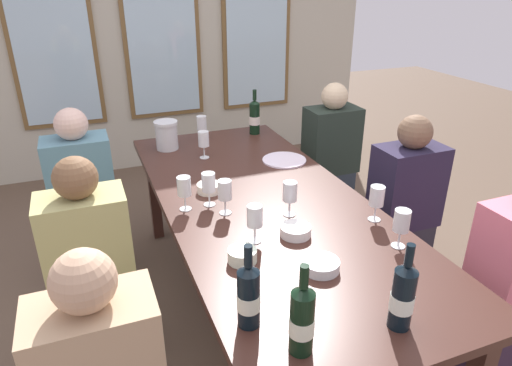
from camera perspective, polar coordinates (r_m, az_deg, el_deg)
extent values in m
plane|color=brown|center=(2.76, 0.89, -15.99)|extent=(12.00, 12.00, 0.00)
cube|color=#BDB7A2|center=(4.58, -12.00, 19.83)|extent=(4.20, 0.06, 2.90)
cube|color=brown|center=(4.47, -24.54, 18.14)|extent=(0.72, 0.03, 1.88)
cube|color=silver|center=(4.45, -24.54, 18.12)|extent=(0.64, 0.01, 1.80)
cube|color=brown|center=(4.54, -11.89, 19.79)|extent=(0.72, 0.03, 1.88)
cube|color=silver|center=(4.52, -11.85, 19.78)|extent=(0.64, 0.01, 1.80)
cube|color=brown|center=(4.80, 0.06, 20.52)|extent=(0.72, 0.03, 1.88)
cube|color=silver|center=(4.78, 0.13, 20.51)|extent=(0.64, 0.01, 1.80)
cube|color=#3F231C|center=(2.36, 1.01, -2.62)|extent=(1.00, 2.38, 0.04)
cube|color=#3F231C|center=(3.38, -12.58, -1.36)|extent=(0.07, 0.07, 0.70)
cube|color=#3F231C|center=(3.57, 0.32, 0.71)|extent=(0.07, 0.07, 0.70)
cylinder|color=white|center=(2.85, 3.55, 2.88)|extent=(0.27, 0.27, 0.01)
cylinder|color=silver|center=(3.07, -11.10, 5.71)|extent=(0.14, 0.14, 0.17)
cylinder|color=silver|center=(3.04, -11.25, 7.39)|extent=(0.16, 0.16, 0.02)
cylinder|color=black|center=(1.44, 5.74, -17.00)|extent=(0.07, 0.08, 0.22)
cone|color=black|center=(1.36, 5.95, -13.24)|extent=(0.07, 0.08, 0.02)
cylinder|color=black|center=(1.33, 6.05, -11.56)|extent=(0.03, 0.03, 0.08)
cylinder|color=silver|center=(1.45, 5.72, -17.32)|extent=(0.08, 0.08, 0.06)
cylinder|color=black|center=(1.53, -0.93, -14.27)|extent=(0.07, 0.07, 0.21)
cone|color=black|center=(1.46, -0.96, -10.73)|extent=(0.07, 0.07, 0.02)
cylinder|color=black|center=(1.43, -0.98, -9.12)|extent=(0.03, 0.03, 0.08)
cylinder|color=silver|center=(1.53, -0.93, -14.57)|extent=(0.08, 0.08, 0.06)
cylinder|color=black|center=(1.59, 17.81, -13.68)|extent=(0.08, 0.08, 0.22)
cone|color=black|center=(1.52, 18.40, -10.10)|extent=(0.08, 0.08, 0.02)
cylinder|color=black|center=(1.49, 18.65, -8.53)|extent=(0.03, 0.03, 0.08)
cylinder|color=white|center=(1.59, 17.76, -13.99)|extent=(0.08, 0.08, 0.06)
cylinder|color=black|center=(3.31, -0.18, 8.05)|extent=(0.07, 0.08, 0.22)
cone|color=black|center=(3.28, -0.18, 10.11)|extent=(0.07, 0.08, 0.02)
cylinder|color=black|center=(3.27, -0.18, 10.95)|extent=(0.03, 0.03, 0.08)
cylinder|color=silver|center=(3.32, -0.18, 7.86)|extent=(0.08, 0.08, 0.06)
cylinder|color=white|center=(2.44, -5.90, -0.61)|extent=(0.13, 0.13, 0.05)
cylinder|color=white|center=(1.87, -1.72, -9.04)|extent=(0.12, 0.12, 0.05)
cylinder|color=white|center=(2.05, 5.08, -5.94)|extent=(0.14, 0.14, 0.05)
cylinder|color=white|center=(1.84, 8.09, -10.14)|extent=(0.15, 0.15, 0.04)
cylinder|color=white|center=(3.23, -6.70, 5.38)|extent=(0.06, 0.06, 0.00)
cylinder|color=white|center=(3.22, -6.74, 6.04)|extent=(0.01, 0.01, 0.07)
cylinder|color=white|center=(3.19, -6.81, 7.49)|extent=(0.07, 0.07, 0.09)
cylinder|color=white|center=(2.29, -8.79, -3.21)|extent=(0.06, 0.06, 0.00)
cylinder|color=white|center=(2.27, -8.85, -2.33)|extent=(0.01, 0.01, 0.07)
cylinder|color=white|center=(2.23, -8.99, -0.39)|extent=(0.07, 0.07, 0.09)
cylinder|color=maroon|center=(2.25, -8.94, -1.09)|extent=(0.06, 0.06, 0.03)
cylinder|color=white|center=(2.24, 14.55, -4.42)|extent=(0.06, 0.06, 0.00)
cylinder|color=white|center=(2.22, 14.66, -3.53)|extent=(0.01, 0.01, 0.07)
cylinder|color=white|center=(2.18, 14.89, -1.56)|extent=(0.07, 0.07, 0.09)
cylinder|color=white|center=(2.22, 4.17, -3.94)|extent=(0.06, 0.06, 0.00)
cylinder|color=white|center=(2.20, 4.20, -3.04)|extent=(0.01, 0.01, 0.07)
cylinder|color=white|center=(2.16, 4.27, -1.05)|extent=(0.07, 0.07, 0.09)
cylinder|color=white|center=(2.91, -6.45, 3.20)|extent=(0.06, 0.06, 0.00)
cylinder|color=white|center=(2.90, -6.49, 3.92)|extent=(0.01, 0.01, 0.07)
cylinder|color=white|center=(2.87, -6.57, 5.51)|extent=(0.07, 0.07, 0.09)
cylinder|color=white|center=(2.23, -3.84, -3.73)|extent=(0.06, 0.06, 0.00)
cylinder|color=white|center=(2.21, -3.87, -2.83)|extent=(0.01, 0.01, 0.07)
cylinder|color=white|center=(2.17, -3.94, -0.85)|extent=(0.07, 0.07, 0.09)
cylinder|color=beige|center=(2.19, -3.91, -1.66)|extent=(0.06, 0.06, 0.02)
cylinder|color=white|center=(2.06, 17.32, -7.51)|extent=(0.06, 0.06, 0.00)
cylinder|color=white|center=(2.04, 17.46, -6.57)|extent=(0.01, 0.01, 0.07)
cylinder|color=white|center=(2.00, 17.77, -4.49)|extent=(0.07, 0.07, 0.09)
cylinder|color=white|center=(2.01, -0.16, -7.23)|extent=(0.06, 0.06, 0.00)
cylinder|color=white|center=(1.98, -0.16, -6.27)|extent=(0.01, 0.01, 0.07)
cylinder|color=white|center=(1.94, -0.16, -4.12)|extent=(0.07, 0.07, 0.09)
cylinder|color=maroon|center=(1.96, -0.16, -4.94)|extent=(0.06, 0.06, 0.03)
cylinder|color=white|center=(2.32, -5.82, -2.69)|extent=(0.06, 0.06, 0.00)
cylinder|color=white|center=(2.30, -5.86, -1.81)|extent=(0.01, 0.01, 0.07)
cylinder|color=white|center=(2.26, -5.95, 0.11)|extent=(0.07, 0.07, 0.09)
cylinder|color=beige|center=(2.27, -5.92, -0.55)|extent=(0.06, 0.06, 0.03)
cube|color=tan|center=(1.61, -18.93, -20.87)|extent=(0.38, 0.24, 0.48)
sphere|color=tan|center=(1.40, -20.78, -11.39)|extent=(0.19, 0.19, 0.19)
cube|color=#352339|center=(2.56, 27.93, -16.74)|extent=(0.32, 0.24, 0.45)
cube|color=#3A2E43|center=(3.16, -19.85, -6.90)|extent=(0.32, 0.24, 0.45)
cube|color=slate|center=(2.95, -21.13, 0.83)|extent=(0.38, 0.24, 0.48)
sphere|color=beige|center=(2.85, -22.12, 6.83)|extent=(0.19, 0.19, 0.19)
cube|color=#2A333E|center=(3.59, 8.91, -1.68)|extent=(0.32, 0.24, 0.45)
cube|color=#232F27|center=(3.41, 9.42, 5.34)|extent=(0.38, 0.24, 0.48)
sphere|color=beige|center=(3.32, 9.81, 10.65)|extent=(0.19, 0.19, 0.19)
cube|color=#282732|center=(2.49, -18.73, -16.28)|extent=(0.32, 0.24, 0.45)
cube|color=tan|center=(2.22, -20.36, -7.10)|extent=(0.38, 0.24, 0.48)
sphere|color=brown|center=(2.08, -21.67, 0.58)|extent=(0.19, 0.19, 0.19)
cube|color=#262631|center=(2.98, 17.15, -8.48)|extent=(0.32, 0.24, 0.45)
cube|color=#231D35|center=(2.76, 18.34, -0.36)|extent=(0.38, 0.24, 0.48)
sphere|color=brown|center=(2.65, 19.27, 6.03)|extent=(0.19, 0.19, 0.19)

